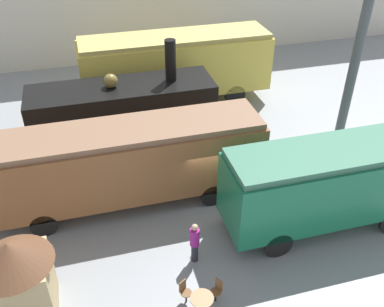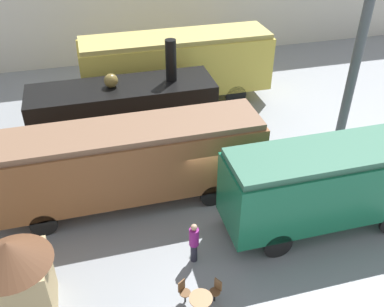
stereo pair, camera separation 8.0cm
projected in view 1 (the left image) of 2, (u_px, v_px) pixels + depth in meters
ground_plane at (212, 195)px, 18.09m from camera, size 80.00×80.00×0.00m
passenger_coach_vintage at (176, 64)px, 23.81m from camera, size 10.49×2.75×3.98m
steam_locomotive at (124, 109)px, 20.14m from camera, size 8.56×2.58×5.17m
passenger_coach_wooden at (124, 161)px, 16.63m from camera, size 10.97×2.45×3.50m
streamlined_locomotive at (346, 178)px, 15.73m from camera, size 9.47×2.41×3.47m
cafe_table_near at (202, 302)px, 13.04m from camera, size 0.73×0.73×0.78m
cafe_chair_0 at (217, 289)px, 13.52m from camera, size 0.40×0.39×0.87m
cafe_chair_1 at (184, 290)px, 13.48m from camera, size 0.39×0.40×0.87m
visitor_person at (195, 241)px, 14.65m from camera, size 0.34×0.34×1.70m
ticket_kiosk at (17, 276)px, 12.50m from camera, size 2.34×2.34×3.00m
support_pillar at (354, 69)px, 19.16m from camera, size 0.44×0.44×8.00m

